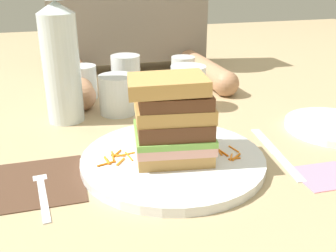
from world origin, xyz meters
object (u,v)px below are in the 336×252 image
(sandwich, at_px, (173,119))
(empty_tumbler_1, at_px, (126,75))
(knife, at_px, (277,153))
(napkin_pink, at_px, (326,176))
(empty_tumbler_0, at_px, (84,82))
(juice_glass, at_px, (188,89))
(napkin_dark, at_px, (40,180))
(empty_tumbler_2, at_px, (118,94))
(empty_tumbler_3, at_px, (183,72))
(side_plate, at_px, (334,126))
(main_plate, at_px, (173,160))
(fork, at_px, (41,186))
(water_bottle, at_px, (61,61))

(sandwich, height_order, empty_tumbler_1, sandwich)
(knife, height_order, napkin_pink, same)
(empty_tumbler_0, height_order, napkin_pink, empty_tumbler_0)
(juice_glass, xyz_separation_m, empty_tumbler_1, (-0.11, 0.14, 0.00))
(napkin_dark, bearing_deg, napkin_pink, -14.72)
(sandwich, height_order, empty_tumbler_2, sandwich)
(napkin_dark, bearing_deg, empty_tumbler_3, 48.11)
(empty_tumbler_0, bearing_deg, empty_tumbler_2, -64.43)
(sandwich, xyz_separation_m, knife, (0.18, -0.01, -0.08))
(knife, height_order, empty_tumbler_2, empty_tumbler_2)
(empty_tumbler_3, bearing_deg, side_plate, -61.93)
(main_plate, height_order, sandwich, sandwich)
(empty_tumbler_0, bearing_deg, knife, -54.80)
(fork, bearing_deg, side_plate, 6.64)
(empty_tumbler_2, relative_size, side_plate, 0.45)
(sandwich, relative_size, fork, 0.83)
(empty_tumbler_2, bearing_deg, side_plate, -28.91)
(knife, bearing_deg, napkin_pink, -70.71)
(sandwich, height_order, side_plate, sandwich)
(main_plate, distance_m, knife, 0.18)
(main_plate, height_order, water_bottle, water_bottle)
(empty_tumbler_0, height_order, empty_tumbler_1, empty_tumbler_1)
(sandwich, height_order, fork, sandwich)
(napkin_dark, relative_size, knife, 0.71)
(empty_tumbler_0, bearing_deg, napkin_pink, -57.30)
(main_plate, distance_m, juice_glass, 0.27)
(napkin_dark, height_order, empty_tumbler_3, empty_tumbler_3)
(main_plate, height_order, side_plate, main_plate)
(knife, height_order, water_bottle, water_bottle)
(main_plate, xyz_separation_m, fork, (-0.20, -0.02, -0.00))
(knife, distance_m, empty_tumbler_0, 0.49)
(main_plate, relative_size, empty_tumbler_0, 3.72)
(main_plate, relative_size, water_bottle, 1.07)
(main_plate, relative_size, napkin_dark, 2.04)
(water_bottle, bearing_deg, juice_glass, 0.09)
(main_plate, xyz_separation_m, empty_tumbler_1, (-0.00, 0.39, 0.04))
(empty_tumbler_0, distance_m, napkin_pink, 0.58)
(juice_glass, height_order, water_bottle, water_bottle)
(main_plate, distance_m, empty_tumbler_2, 0.27)
(empty_tumbler_2, xyz_separation_m, empty_tumbler_3, (0.19, 0.14, -0.00))
(empty_tumbler_1, xyz_separation_m, side_plate, (0.34, -0.34, -0.04))
(juice_glass, height_order, side_plate, juice_glass)
(side_plate, bearing_deg, empty_tumbler_0, 142.72)
(knife, relative_size, empty_tumbler_0, 2.55)
(juice_glass, xyz_separation_m, empty_tumbler_0, (-0.21, 0.14, -0.00))
(side_plate, bearing_deg, water_bottle, 157.94)
(sandwich, distance_m, empty_tumbler_1, 0.39)
(empty_tumbler_2, bearing_deg, water_bottle, -173.62)
(sandwich, relative_size, napkin_dark, 0.97)
(empty_tumbler_0, xyz_separation_m, empty_tumbler_3, (0.26, 0.02, 0.00))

